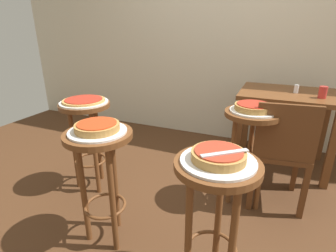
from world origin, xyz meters
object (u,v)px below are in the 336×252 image
(serving_plate_foreground, at_px, (218,161))
(pizza_rear, at_px, (254,107))
(stool_foreground, at_px, (215,199))
(wooden_chair, at_px, (280,151))
(serving_plate_middle, at_px, (98,131))
(serving_plate_rear, at_px, (253,111))
(pizza_middle, at_px, (97,127))
(stool_middle, at_px, (101,163))
(pizza_leftside, at_px, (84,100))
(stool_rear, at_px, (250,137))
(serving_plate_leftside, at_px, (84,102))
(cup_near_edge, at_px, (323,92))
(dining_table, at_px, (287,106))
(pizza_foreground, at_px, (219,155))
(pizza_server_knife, at_px, (225,153))
(stool_leftside, at_px, (87,126))
(condiment_shaker, at_px, (296,89))

(serving_plate_foreground, relative_size, pizza_rear, 1.29)
(stool_foreground, xyz_separation_m, wooden_chair, (0.28, 0.89, -0.09))
(serving_plate_middle, height_order, serving_plate_rear, same)
(pizza_middle, bearing_deg, stool_middle, 0.00)
(pizza_rear, bearing_deg, pizza_leftside, -166.84)
(stool_foreground, height_order, serving_plate_rear, serving_plate_rear)
(stool_rear, height_order, wooden_chair, wooden_chair)
(serving_plate_middle, bearing_deg, serving_plate_leftside, 136.21)
(cup_near_edge, bearing_deg, pizza_leftside, -152.06)
(pizza_rear, distance_m, wooden_chair, 0.40)
(dining_table, bearing_deg, pizza_middle, -123.69)
(pizza_foreground, xyz_separation_m, pizza_server_knife, (0.03, -0.02, 0.03))
(wooden_chair, bearing_deg, stool_middle, -140.67)
(pizza_foreground, xyz_separation_m, pizza_leftside, (-1.19, 0.54, -0.01))
(stool_foreground, height_order, stool_middle, same)
(stool_leftside, xyz_separation_m, pizza_leftside, (0.00, -0.00, 0.22))
(serving_plate_rear, bearing_deg, pizza_server_knife, -91.88)
(pizza_leftside, height_order, condiment_shaker, condiment_shaker)
(serving_plate_leftside, distance_m, serving_plate_rear, 1.28)
(stool_middle, relative_size, pizza_server_knife, 3.44)
(stool_leftside, distance_m, wooden_chair, 1.51)
(stool_foreground, distance_m, wooden_chair, 0.93)
(pizza_leftside, xyz_separation_m, wooden_chair, (1.47, 0.35, -0.31))
(pizza_leftside, xyz_separation_m, dining_table, (1.49, 1.05, -0.16))
(serving_plate_middle, distance_m, stool_leftside, 0.70)
(serving_plate_foreground, xyz_separation_m, dining_table, (0.30, 1.59, -0.14))
(stool_foreground, bearing_deg, pizza_leftside, 155.66)
(serving_plate_middle, distance_m, pizza_server_knife, 0.75)
(dining_table, bearing_deg, stool_middle, -123.69)
(serving_plate_foreground, xyz_separation_m, pizza_rear, (0.06, 0.83, 0.03))
(serving_plate_foreground, bearing_deg, wooden_chair, 72.62)
(serving_plate_leftside, xyz_separation_m, condiment_shaker, (1.54, 1.04, 0.03))
(serving_plate_middle, xyz_separation_m, pizza_middle, (0.00, 0.00, 0.03))
(condiment_shaker, bearing_deg, cup_near_edge, -30.57)
(pizza_foreground, distance_m, serving_plate_middle, 0.72)
(serving_plate_middle, relative_size, wooden_chair, 0.39)
(stool_middle, height_order, pizza_server_knife, pizza_server_knife)
(pizza_middle, height_order, wooden_chair, wooden_chair)
(stool_foreground, relative_size, serving_plate_middle, 2.28)
(serving_plate_foreground, distance_m, pizza_leftside, 1.31)
(serving_plate_rear, height_order, cup_near_edge, cup_near_edge)
(stool_foreground, bearing_deg, stool_rear, 86.01)
(pizza_foreground, xyz_separation_m, dining_table, (0.30, 1.59, -0.17))
(serving_plate_middle, distance_m, dining_table, 1.82)
(stool_rear, distance_m, cup_near_edge, 0.83)
(pizza_rear, distance_m, condiment_shaker, 0.80)
(stool_leftside, bearing_deg, dining_table, 35.23)
(stool_middle, xyz_separation_m, cup_near_edge, (1.26, 1.38, 0.24))
(stool_middle, bearing_deg, stool_rear, 44.40)
(serving_plate_middle, xyz_separation_m, condiment_shaker, (1.06, 1.50, 0.03))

